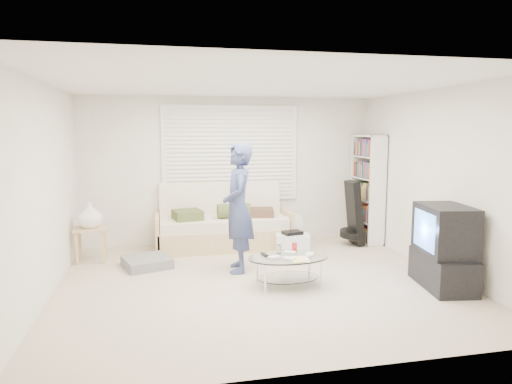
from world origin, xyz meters
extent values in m
plane|color=tan|center=(0.00, 0.00, 0.00)|extent=(5.00, 5.00, 0.00)
cube|color=silver|center=(0.00, 2.25, 1.25)|extent=(5.00, 0.02, 2.50)
cube|color=silver|center=(0.00, -2.25, 1.25)|extent=(5.00, 0.02, 2.50)
cube|color=silver|center=(-2.50, 0.00, 1.25)|extent=(0.02, 4.50, 2.50)
cube|color=silver|center=(2.50, 0.00, 1.25)|extent=(0.02, 4.50, 2.50)
cube|color=white|center=(0.00, 0.00, 2.50)|extent=(5.00, 4.50, 0.02)
cube|color=white|center=(0.00, 2.22, 1.55)|extent=(2.32, 0.06, 1.62)
cube|color=black|center=(0.00, 2.21, 1.55)|extent=(2.20, 0.01, 1.50)
cube|color=silver|center=(0.00, 2.18, 1.55)|extent=(2.16, 0.04, 1.50)
cube|color=silver|center=(0.00, 2.20, 1.55)|extent=(2.32, 0.08, 1.62)
cube|color=tan|center=(-0.19, 1.83, 0.17)|extent=(2.14, 0.86, 0.34)
cube|color=beige|center=(-0.19, 1.81, 0.43)|extent=(2.06, 0.79, 0.17)
cube|color=beige|center=(-0.19, 2.17, 0.75)|extent=(2.06, 0.24, 0.66)
cube|color=tan|center=(-1.26, 1.83, 0.30)|extent=(0.06, 0.86, 0.60)
cube|color=tan|center=(0.88, 1.83, 0.30)|extent=(0.06, 0.86, 0.60)
cube|color=#414E24|center=(-0.78, 1.78, 0.59)|extent=(0.51, 0.51, 0.15)
cylinder|color=#414E24|center=(-0.03, 1.75, 0.63)|extent=(0.54, 0.24, 0.24)
cube|color=#493324|center=(0.45, 1.81, 0.58)|extent=(0.45, 0.45, 0.13)
cube|color=slate|center=(-1.41, 1.00, 0.07)|extent=(0.77, 0.77, 0.14)
cube|color=tan|center=(-2.22, 1.44, 0.50)|extent=(0.45, 0.36, 0.04)
cube|color=tan|center=(-2.40, 1.30, 0.24)|extent=(0.04, 0.04, 0.49)
cube|color=tan|center=(-2.04, 1.30, 0.24)|extent=(0.04, 0.04, 0.49)
cube|color=tan|center=(-2.40, 1.58, 0.24)|extent=(0.04, 0.04, 0.49)
cube|color=tan|center=(-2.04, 1.58, 0.24)|extent=(0.04, 0.04, 0.49)
imported|color=white|center=(-2.22, 1.44, 0.71)|extent=(0.36, 0.36, 0.38)
cube|color=white|center=(2.33, 1.76, 0.93)|extent=(0.29, 0.78, 1.86)
cube|color=black|center=(2.00, 1.55, 0.56)|extent=(0.24, 0.39, 1.08)
cylinder|color=black|center=(1.96, 1.55, 0.20)|extent=(0.39, 0.40, 0.14)
cylinder|color=white|center=(0.97, 1.66, 0.01)|extent=(0.23, 0.23, 0.03)
cylinder|color=white|center=(0.97, 1.66, 0.16)|extent=(0.03, 0.03, 0.30)
cylinder|color=white|center=(0.97, 1.66, 0.40)|extent=(0.36, 0.21, 0.35)
cylinder|color=white|center=(0.97, 1.66, 0.40)|extent=(0.10, 0.08, 0.09)
cube|color=white|center=(0.82, 1.24, 0.16)|extent=(0.59, 0.47, 0.31)
cube|color=black|center=(0.82, 1.24, 0.34)|extent=(0.33, 0.27, 0.05)
cube|color=black|center=(2.20, -0.65, 0.21)|extent=(0.65, 1.01, 0.42)
cube|color=black|center=(2.20, -0.65, 0.72)|extent=(0.64, 0.86, 0.61)
cube|color=#5698E7|center=(1.95, -0.61, 0.72)|extent=(0.12, 0.60, 0.46)
ellipsoid|color=silver|center=(0.34, -0.22, 0.37)|extent=(1.04, 0.68, 0.02)
ellipsoid|color=silver|center=(0.34, -0.22, 0.11)|extent=(0.80, 0.52, 0.01)
cylinder|color=silver|center=(-0.01, -0.43, 0.18)|extent=(0.03, 0.03, 0.35)
cylinder|color=silver|center=(0.70, -0.41, 0.18)|extent=(0.03, 0.03, 0.35)
cylinder|color=silver|center=(-0.02, -0.02, 0.18)|extent=(0.03, 0.03, 0.35)
cylinder|color=silver|center=(0.68, 0.00, 0.18)|extent=(0.03, 0.03, 0.35)
cube|color=white|center=(0.13, -0.30, 0.40)|extent=(0.16, 0.13, 0.04)
cube|color=white|center=(0.38, -0.12, 0.40)|extent=(0.17, 0.15, 0.04)
cube|color=white|center=(0.60, -0.25, 0.40)|extent=(0.15, 0.17, 0.04)
cube|color=white|center=(0.29, -0.38, 0.40)|extent=(0.17, 0.16, 0.04)
cylinder|color=silver|center=(0.26, -0.05, 0.44)|extent=(0.06, 0.06, 0.11)
cylinder|color=red|center=(0.47, -0.03, 0.44)|extent=(0.06, 0.06, 0.12)
cube|color=black|center=(0.05, -0.11, 0.39)|extent=(0.07, 0.16, 0.02)
cube|color=white|center=(0.43, -0.38, 0.39)|extent=(0.25, 0.31, 0.01)
cube|color=#E5DB6C|center=(0.39, -0.40, 0.39)|extent=(0.21, 0.27, 0.01)
imported|color=navy|center=(-0.16, 0.55, 0.89)|extent=(0.48, 0.68, 1.77)
camera|label=1|loc=(-1.22, -5.51, 1.93)|focal=32.00mm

